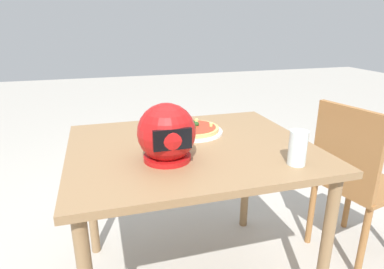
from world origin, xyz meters
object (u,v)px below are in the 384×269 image
dining_table (191,164)px  chair_side (353,176)px  motorcycle_helmet (167,134)px  drinking_glass (298,148)px  pizza (193,128)px

dining_table → chair_side: chair_side is taller
motorcycle_helmet → chair_side: (-1.04, -0.10, -0.37)m
dining_table → drinking_glass: (-0.33, 0.32, 0.16)m
drinking_glass → dining_table: bearing=-43.7°
dining_table → motorcycle_helmet: (0.14, 0.14, 0.20)m
motorcycle_helmet → drinking_glass: 0.51m
dining_table → drinking_glass: 0.49m
dining_table → motorcycle_helmet: motorcycle_helmet is taller
drinking_glass → chair_side: 0.71m
drinking_glass → chair_side: drinking_glass is taller
dining_table → pizza: size_ratio=4.15×
pizza → motorcycle_helmet: (0.19, 0.30, 0.09)m
pizza → chair_side: size_ratio=0.29×
chair_side → motorcycle_helmet: bearing=5.4°
chair_side → drinking_glass: bearing=26.4°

